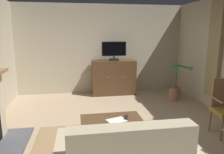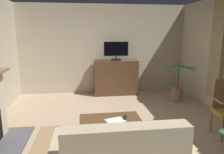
{
  "view_description": "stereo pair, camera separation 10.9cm",
  "coord_description": "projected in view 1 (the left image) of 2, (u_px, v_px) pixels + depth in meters",
  "views": [
    {
      "loc": [
        -0.72,
        -3.65,
        1.84
      ],
      "look_at": [
        -0.08,
        0.28,
        1.01
      ],
      "focal_mm": 34.0,
      "sensor_mm": 36.0,
      "label": 1
    },
    {
      "loc": [
        -0.61,
        -3.67,
        1.84
      ],
      "look_at": [
        -0.08,
        0.28,
        1.01
      ],
      "focal_mm": 34.0,
      "sensor_mm": 36.0,
      "label": 2
    }
  ],
  "objects": [
    {
      "name": "potted_plant_leafy_by_curtain",
      "position": [
        175.0,
        90.0,
        5.82
      ],
      "size": [
        0.82,
        0.79,
        1.07
      ],
      "color": "#99664C",
      "rests_on": "ground_plane"
    },
    {
      "name": "curtain_panel_far",
      "position": [
        215.0,
        49.0,
        4.96
      ],
      "size": [
        0.1,
        0.44,
        2.25
      ],
      "primitive_type": "cube",
      "color": "#8E7F56"
    },
    {
      "name": "tv_remote",
      "position": [
        126.0,
        117.0,
        3.54
      ],
      "size": [
        0.1,
        0.18,
        0.02
      ],
      "primitive_type": "cube",
      "rotation": [
        0.0,
        0.0,
        4.41
      ],
      "color": "black",
      "rests_on": "coffee_table"
    },
    {
      "name": "tv_cabinet",
      "position": [
        114.0,
        78.0,
        6.41
      ],
      "size": [
        1.3,
        0.51,
        1.03
      ],
      "color": "#352315",
      "rests_on": "ground_plane"
    },
    {
      "name": "rug_central",
      "position": [
        114.0,
        146.0,
        3.49
      ],
      "size": [
        2.66,
        1.87,
        0.01
      ],
      "primitive_type": "cube",
      "color": "#8E704C",
      "rests_on": "ground_plane"
    },
    {
      "name": "coffee_table",
      "position": [
        111.0,
        122.0,
        3.51
      ],
      "size": [
        1.02,
        0.57,
        0.45
      ],
      "color": "#4C331E",
      "rests_on": "ground_plane"
    },
    {
      "name": "television",
      "position": [
        114.0,
        51.0,
        6.19
      ],
      "size": [
        0.71,
        0.2,
        0.55
      ],
      "color": "black",
      "rests_on": "tv_cabinet"
    },
    {
      "name": "wall_back",
      "position": [
        101.0,
        49.0,
        6.52
      ],
      "size": [
        5.64,
        0.1,
        2.68
      ],
      "primitive_type": "cube",
      "color": "#B2A88E",
      "rests_on": "ground_plane"
    },
    {
      "name": "ground_plane",
      "position": [
        118.0,
        133.0,
        4.02
      ],
      "size": [
        5.64,
        6.25,
        0.04
      ],
      "primitive_type": "cube",
      "color": "tan"
    },
    {
      "name": "folded_newspaper",
      "position": [
        117.0,
        120.0,
        3.43
      ],
      "size": [
        0.35,
        0.3,
        0.01
      ],
      "primitive_type": "cube",
      "rotation": [
        0.0,
        0.0,
        0.32
      ],
      "color": "silver",
      "rests_on": "coffee_table"
    }
  ]
}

